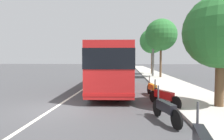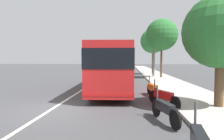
{
  "view_description": "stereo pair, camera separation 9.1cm",
  "coord_description": "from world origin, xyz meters",
  "px_view_note": "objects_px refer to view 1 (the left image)",
  "views": [
    {
      "loc": [
        -8.42,
        -3.5,
        2.27
      ],
      "look_at": [
        5.13,
        -2.36,
        1.58
      ],
      "focal_mm": 30.19,
      "sensor_mm": 36.0,
      "label": 1
    },
    {
      "loc": [
        -8.41,
        -3.59,
        2.27
      ],
      "look_at": [
        5.13,
        -2.36,
        1.58
      ],
      "focal_mm": 30.19,
      "sensor_mm": 36.0,
      "label": 2
    }
  ],
  "objects_px": {
    "roadside_tree_mid_block": "(161,35)",
    "roadside_tree_near_camera": "(221,32)",
    "utility_pole": "(153,52)",
    "motorcycle_far_end": "(164,96)",
    "motorcycle_nearest_curb": "(152,88)",
    "car_far_distant": "(125,68)",
    "motorcycle_angled": "(166,109)",
    "car_side_street": "(103,67)",
    "roadside_tree_far_block": "(152,41)",
    "coach_bus": "(112,66)"
  },
  "relations": [
    {
      "from": "roadside_tree_mid_block",
      "to": "roadside_tree_near_camera",
      "type": "bearing_deg",
      "value": -179.7
    },
    {
      "from": "roadside_tree_near_camera",
      "to": "utility_pole",
      "type": "xyz_separation_m",
      "value": [
        17.18,
        0.81,
        -0.2
      ]
    },
    {
      "from": "motorcycle_far_end",
      "to": "utility_pole",
      "type": "height_order",
      "value": "utility_pole"
    },
    {
      "from": "motorcycle_nearest_curb",
      "to": "car_far_distant",
      "type": "xyz_separation_m",
      "value": [
        28.31,
        2.17,
        0.25
      ]
    },
    {
      "from": "utility_pole",
      "to": "car_far_distant",
      "type": "bearing_deg",
      "value": 15.86
    },
    {
      "from": "motorcycle_angled",
      "to": "car_side_street",
      "type": "distance_m",
      "value": 35.14
    },
    {
      "from": "motorcycle_nearest_curb",
      "to": "car_side_street",
      "type": "relative_size",
      "value": 0.48
    },
    {
      "from": "motorcycle_far_end",
      "to": "roadside_tree_far_block",
      "type": "xyz_separation_m",
      "value": [
        21.44,
        -2.09,
        4.89
      ]
    },
    {
      "from": "car_far_distant",
      "to": "roadside_tree_far_block",
      "type": "height_order",
      "value": "roadside_tree_far_block"
    },
    {
      "from": "car_far_distant",
      "to": "roadside_tree_near_camera",
      "type": "distance_m",
      "value": 31.91
    },
    {
      "from": "car_side_street",
      "to": "utility_pole",
      "type": "xyz_separation_m",
      "value": [
        -15.16,
        -8.92,
        2.63
      ]
    },
    {
      "from": "motorcycle_angled",
      "to": "roadside_tree_near_camera",
      "type": "bearing_deg",
      "value": -69.43
    },
    {
      "from": "motorcycle_nearest_curb",
      "to": "car_side_street",
      "type": "height_order",
      "value": "car_side_street"
    },
    {
      "from": "car_side_street",
      "to": "utility_pole",
      "type": "relative_size",
      "value": 0.63
    },
    {
      "from": "motorcycle_nearest_curb",
      "to": "car_side_street",
      "type": "distance_m",
      "value": 30.08
    },
    {
      "from": "motorcycle_far_end",
      "to": "motorcycle_nearest_curb",
      "type": "relative_size",
      "value": 1.04
    },
    {
      "from": "motorcycle_angled",
      "to": "roadside_tree_mid_block",
      "type": "height_order",
      "value": "roadside_tree_mid_block"
    },
    {
      "from": "car_far_distant",
      "to": "roadside_tree_far_block",
      "type": "xyz_separation_m",
      "value": [
        -9.61,
        -4.47,
        4.66
      ]
    },
    {
      "from": "motorcycle_nearest_curb",
      "to": "roadside_tree_near_camera",
      "type": "relative_size",
      "value": 0.39
    },
    {
      "from": "motorcycle_nearest_curb",
      "to": "utility_pole",
      "type": "relative_size",
      "value": 0.3
    },
    {
      "from": "motorcycle_nearest_curb",
      "to": "car_far_distant",
      "type": "relative_size",
      "value": 0.44
    },
    {
      "from": "car_far_distant",
      "to": "roadside_tree_far_block",
      "type": "relative_size",
      "value": 0.64
    },
    {
      "from": "roadside_tree_mid_block",
      "to": "utility_pole",
      "type": "distance_m",
      "value": 2.88
    },
    {
      "from": "car_far_distant",
      "to": "motorcycle_angled",
      "type": "bearing_deg",
      "value": -176.75
    },
    {
      "from": "roadside_tree_mid_block",
      "to": "roadside_tree_far_block",
      "type": "distance_m",
      "value": 6.43
    },
    {
      "from": "motorcycle_far_end",
      "to": "roadside_tree_mid_block",
      "type": "xyz_separation_m",
      "value": [
        15.02,
        -2.39,
        5.01
      ]
    },
    {
      "from": "coach_bus",
      "to": "roadside_tree_near_camera",
      "type": "distance_m",
      "value": 7.73
    },
    {
      "from": "utility_pole",
      "to": "motorcycle_angled",
      "type": "bearing_deg",
      "value": 173.92
    },
    {
      "from": "motorcycle_far_end",
      "to": "motorcycle_nearest_curb",
      "type": "distance_m",
      "value": 2.74
    },
    {
      "from": "roadside_tree_near_camera",
      "to": "roadside_tree_mid_block",
      "type": "relative_size",
      "value": 0.71
    },
    {
      "from": "roadside_tree_far_block",
      "to": "coach_bus",
      "type": "bearing_deg",
      "value": 162.95
    },
    {
      "from": "coach_bus",
      "to": "car_side_street",
      "type": "distance_m",
      "value": 27.51
    },
    {
      "from": "coach_bus",
      "to": "roadside_tree_near_camera",
      "type": "xyz_separation_m",
      "value": [
        -5.19,
        -5.48,
        1.69
      ]
    },
    {
      "from": "motorcycle_angled",
      "to": "roadside_tree_near_camera",
      "type": "xyz_separation_m",
      "value": [
        2.13,
        -2.87,
        3.1
      ]
    },
    {
      "from": "car_far_distant",
      "to": "utility_pole",
      "type": "height_order",
      "value": "utility_pole"
    },
    {
      "from": "car_far_distant",
      "to": "car_side_street",
      "type": "height_order",
      "value": "car_side_street"
    },
    {
      "from": "motorcycle_far_end",
      "to": "motorcycle_angled",
      "type": "bearing_deg",
      "value": 143.36
    },
    {
      "from": "motorcycle_far_end",
      "to": "utility_pole",
      "type": "bearing_deg",
      "value": -33.33
    },
    {
      "from": "roadside_tree_near_camera",
      "to": "roadside_tree_mid_block",
      "type": "distance_m",
      "value": 15.5
    },
    {
      "from": "motorcycle_angled",
      "to": "motorcycle_nearest_curb",
      "type": "xyz_separation_m",
      "value": [
        5.22,
        -0.18,
        -0.01
      ]
    },
    {
      "from": "car_side_street",
      "to": "roadside_tree_near_camera",
      "type": "distance_m",
      "value": 33.89
    },
    {
      "from": "roadside_tree_near_camera",
      "to": "utility_pole",
      "type": "bearing_deg",
      "value": 2.7
    },
    {
      "from": "coach_bus",
      "to": "car_far_distant",
      "type": "height_order",
      "value": "coach_bus"
    },
    {
      "from": "roadside_tree_near_camera",
      "to": "car_far_distant",
      "type": "bearing_deg",
      "value": 8.78
    },
    {
      "from": "car_far_distant",
      "to": "utility_pole",
      "type": "relative_size",
      "value": 0.7
    },
    {
      "from": "roadside_tree_far_block",
      "to": "roadside_tree_near_camera",
      "type": "bearing_deg",
      "value": -178.99
    },
    {
      "from": "car_side_street",
      "to": "roadside_tree_near_camera",
      "type": "xyz_separation_m",
      "value": [
        -32.34,
        -9.73,
        2.83
      ]
    },
    {
      "from": "motorcycle_far_end",
      "to": "car_far_distant",
      "type": "height_order",
      "value": "car_far_distant"
    },
    {
      "from": "motorcycle_nearest_curb",
      "to": "car_far_distant",
      "type": "bearing_deg",
      "value": -6.59
    },
    {
      "from": "coach_bus",
      "to": "motorcycle_far_end",
      "type": "bearing_deg",
      "value": -151.36
    }
  ]
}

